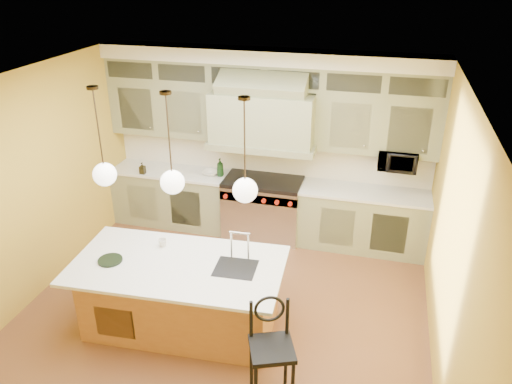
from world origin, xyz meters
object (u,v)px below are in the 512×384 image
(kitchen_island, at_px, (182,294))
(microwave, at_px, (397,160))
(range, at_px, (263,207))
(counter_stool, at_px, (271,349))

(kitchen_island, xyz_separation_m, microwave, (2.34, 2.50, 0.98))
(range, relative_size, counter_stool, 1.01)
(range, xyz_separation_m, microwave, (1.95, 0.11, 0.96))
(kitchen_island, bearing_deg, microwave, 43.61)
(range, height_order, microwave, microwave)
(range, bearing_deg, microwave, 3.12)
(kitchen_island, bearing_deg, range, 77.40)
(range, distance_m, kitchen_island, 2.43)
(counter_stool, bearing_deg, range, 83.25)
(counter_stool, relative_size, microwave, 2.19)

